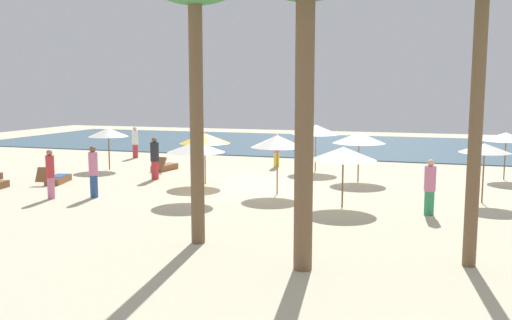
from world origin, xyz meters
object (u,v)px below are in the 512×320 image
(umbrella_2, at_px, (316,130))
(umbrella_7, at_px, (359,138))
(person_1, at_px, (155,158))
(person_4, at_px, (93,171))
(umbrella_1, at_px, (196,147))
(lounger_1, at_px, (57,179))
(umbrella_4, at_px, (277,141))
(person_5, at_px, (430,187))
(person_3, at_px, (277,150))
(lounger_0, at_px, (164,167))
(umbrella_3, at_px, (343,153))
(umbrella_5, at_px, (485,148))
(person_0, at_px, (50,174))
(person_2, at_px, (135,142))
(umbrella_6, at_px, (205,138))
(umbrella_0, at_px, (506,137))

(umbrella_2, distance_m, umbrella_7, 3.18)
(person_1, height_order, person_4, person_4)
(umbrella_1, distance_m, umbrella_2, 8.37)
(person_1, bearing_deg, lounger_1, -148.35)
(umbrella_4, xyz_separation_m, person_5, (5.46, -1.86, -1.11))
(umbrella_2, relative_size, person_3, 1.34)
(lounger_0, bearing_deg, umbrella_3, -30.60)
(umbrella_1, relative_size, umbrella_5, 1.00)
(person_0, distance_m, person_2, 11.83)
(umbrella_5, relative_size, person_0, 1.16)
(person_0, relative_size, person_5, 1.01)
(person_1, bearing_deg, umbrella_2, 35.27)
(lounger_0, bearing_deg, umbrella_5, -13.92)
(umbrella_7, xyz_separation_m, person_0, (-10.05, -7.22, -0.95))
(umbrella_3, distance_m, person_5, 2.95)
(person_2, bearing_deg, person_4, -67.09)
(umbrella_3, xyz_separation_m, lounger_1, (-12.17, 1.03, -1.63))
(umbrella_5, relative_size, person_5, 1.18)
(umbrella_6, distance_m, person_1, 2.79)
(umbrella_4, distance_m, person_3, 7.39)
(umbrella_0, height_order, person_2, umbrella_0)
(lounger_0, height_order, person_5, person_5)
(umbrella_5, xyz_separation_m, person_5, (-1.75, -2.50, -1.03))
(umbrella_2, distance_m, person_3, 2.67)
(lounger_0, xyz_separation_m, person_3, (4.87, 2.89, 0.68))
(umbrella_2, xyz_separation_m, lounger_1, (-9.70, -6.55, -1.84))
(umbrella_7, bearing_deg, lounger_0, 178.54)
(person_4, xyz_separation_m, person_5, (11.65, 0.79, -0.08))
(umbrella_5, xyz_separation_m, person_1, (-13.23, 1.01, -0.98))
(person_1, bearing_deg, person_4, -92.26)
(person_2, bearing_deg, umbrella_3, -35.52)
(umbrella_1, relative_size, person_5, 1.18)
(umbrella_0, distance_m, umbrella_1, 13.67)
(lounger_1, distance_m, person_3, 10.63)
(umbrella_0, bearing_deg, umbrella_1, -143.73)
(umbrella_6, relative_size, person_4, 1.12)
(umbrella_6, height_order, person_4, umbrella_6)
(lounger_1, bearing_deg, person_1, 31.65)
(umbrella_3, relative_size, umbrella_4, 0.99)
(umbrella_7, height_order, lounger_0, umbrella_7)
(umbrella_2, bearing_deg, umbrella_5, -37.77)
(umbrella_6, bearing_deg, person_2, 136.75)
(umbrella_4, bearing_deg, umbrella_5, 5.09)
(lounger_0, bearing_deg, person_5, -25.94)
(lounger_1, height_order, person_3, person_3)
(person_0, bearing_deg, person_2, 105.65)
(person_0, bearing_deg, lounger_0, 84.87)
(umbrella_7, relative_size, person_1, 1.22)
(umbrella_2, relative_size, umbrella_7, 1.00)
(umbrella_3, distance_m, umbrella_6, 6.71)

